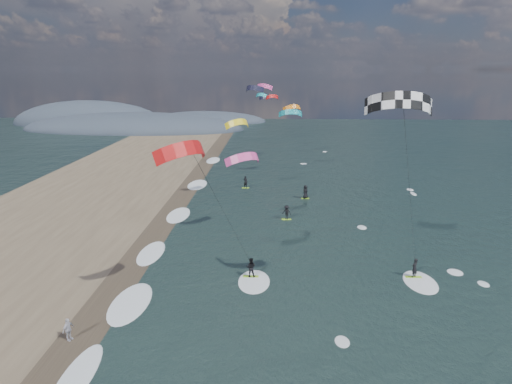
{
  "coord_description": "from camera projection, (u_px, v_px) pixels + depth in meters",
  "views": [
    {
      "loc": [
        0.35,
        -21.89,
        16.74
      ],
      "look_at": [
        -1.0,
        12.0,
        7.0
      ],
      "focal_mm": 30.0,
      "sensor_mm": 36.0,
      "label": 1
    }
  ],
  "objects": [
    {
      "name": "kitesurfer_near_b",
      "position": [
        213.0,
        196.0,
        29.51
      ],
      "size": [
        6.93,
        9.21,
        13.09
      ],
      "color": "#98D926",
      "rests_on": "ground"
    },
    {
      "name": "far_kitesurfers",
      "position": [
        285.0,
        198.0,
        54.74
      ],
      "size": [
        9.49,
        14.31,
        1.86
      ],
      "color": "#98D926",
      "rests_on": "ground"
    },
    {
      "name": "ground",
      "position": [
        265.0,
        359.0,
        25.65
      ],
      "size": [
        260.0,
        260.0,
        0.0
      ],
      "primitive_type": "plane",
      "color": "black",
      "rests_on": "ground"
    },
    {
      "name": "shoreline_surf",
      "position": [
        153.0,
        254.0,
        40.23
      ],
      "size": [
        2.4,
        79.4,
        0.11
      ],
      "color": "white",
      "rests_on": "ground"
    },
    {
      "name": "wet_sand_strip",
      "position": [
        124.0,
        277.0,
        35.71
      ],
      "size": [
        3.0,
        240.0,
        0.0
      ],
      "primitive_type": "cube",
      "color": "#382D23",
      "rests_on": "ground"
    },
    {
      "name": "coastal_hills",
      "position": [
        126.0,
        126.0,
        130.96
      ],
      "size": [
        80.0,
        41.0,
        15.0
      ],
      "color": "#3D4756",
      "rests_on": "ground"
    },
    {
      "name": "kitesurfer_near_a",
      "position": [
        407.0,
        145.0,
        27.81
      ],
      "size": [
        7.72,
        8.43,
        15.92
      ],
      "color": "#98D926",
      "rests_on": "ground"
    },
    {
      "name": "beach_walker",
      "position": [
        68.0,
        329.0,
        27.26
      ],
      "size": [
        0.63,
        0.98,
        1.55
      ],
      "primitive_type": "imported",
      "rotation": [
        0.0,
        0.0,
        1.26
      ],
      "color": "silver",
      "rests_on": "ground"
    },
    {
      "name": "bg_kite_field",
      "position": [
        268.0,
        104.0,
        75.44
      ],
      "size": [
        11.7,
        74.29,
        6.64
      ],
      "color": "black",
      "rests_on": "ground"
    }
  ]
}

